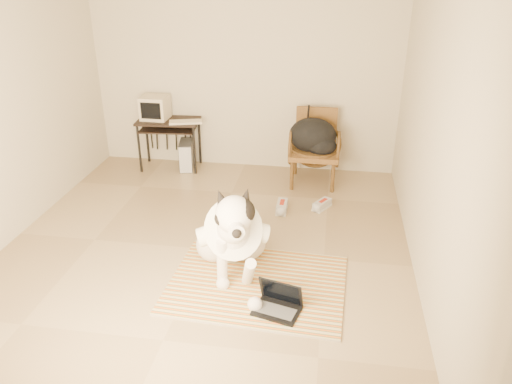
% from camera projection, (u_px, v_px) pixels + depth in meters
% --- Properties ---
extents(floor, '(4.50, 4.50, 0.00)m').
position_uv_depth(floor, '(206.00, 249.00, 4.96)').
color(floor, '#9A825E').
rests_on(floor, ground).
extents(wall_back, '(4.50, 0.00, 4.50)m').
position_uv_depth(wall_back, '(244.00, 67.00, 6.39)').
color(wall_back, beige).
rests_on(wall_back, floor).
extents(wall_front, '(4.50, 0.00, 4.50)m').
position_uv_depth(wall_front, '(78.00, 256.00, 2.37)').
color(wall_front, beige).
rests_on(wall_front, floor).
extents(wall_right, '(0.00, 4.50, 4.50)m').
position_uv_depth(wall_right, '(435.00, 129.00, 4.10)').
color(wall_right, beige).
rests_on(wall_right, floor).
extents(rug, '(1.59, 1.25, 0.02)m').
position_uv_depth(rug, '(257.00, 284.00, 4.42)').
color(rug, '#CB6321').
rests_on(rug, floor).
extents(dog, '(0.73, 1.28, 1.00)m').
position_uv_depth(dog, '(232.00, 234.00, 4.46)').
color(dog, white).
rests_on(dog, rug).
extents(laptop, '(0.42, 0.35, 0.26)m').
position_uv_depth(laptop, '(278.00, 303.00, 4.06)').
color(laptop, black).
rests_on(laptop, rug).
extents(computer_desk, '(0.84, 0.51, 0.67)m').
position_uv_depth(computer_desk, '(168.00, 127.00, 6.62)').
color(computer_desk, black).
rests_on(computer_desk, floor).
extents(crt_monitor, '(0.35, 0.33, 0.30)m').
position_uv_depth(crt_monitor, '(155.00, 108.00, 6.58)').
color(crt_monitor, beige).
rests_on(crt_monitor, computer_desk).
extents(desk_keyboard, '(0.45, 0.26, 0.03)m').
position_uv_depth(desk_keyboard, '(186.00, 122.00, 6.46)').
color(desk_keyboard, beige).
rests_on(desk_keyboard, computer_desk).
extents(pc_tower, '(0.24, 0.43, 0.38)m').
position_uv_depth(pc_tower, '(187.00, 155.00, 6.77)').
color(pc_tower, '#464648').
rests_on(pc_tower, floor).
extents(rattan_chair, '(0.61, 0.59, 0.92)m').
position_uv_depth(rattan_chair, '(315.00, 147.00, 6.27)').
color(rattan_chair, brown).
rests_on(rattan_chair, floor).
extents(backpack, '(0.59, 0.49, 0.43)m').
position_uv_depth(backpack, '(314.00, 137.00, 6.13)').
color(backpack, black).
rests_on(backpack, rattan_chair).
extents(sneaker_left, '(0.12, 0.29, 0.10)m').
position_uv_depth(sneaker_left, '(282.00, 207.00, 5.69)').
color(sneaker_left, silver).
rests_on(sneaker_left, floor).
extents(sneaker_right, '(0.23, 0.29, 0.10)m').
position_uv_depth(sneaker_right, '(322.00, 205.00, 5.74)').
color(sneaker_right, silver).
rests_on(sneaker_right, floor).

